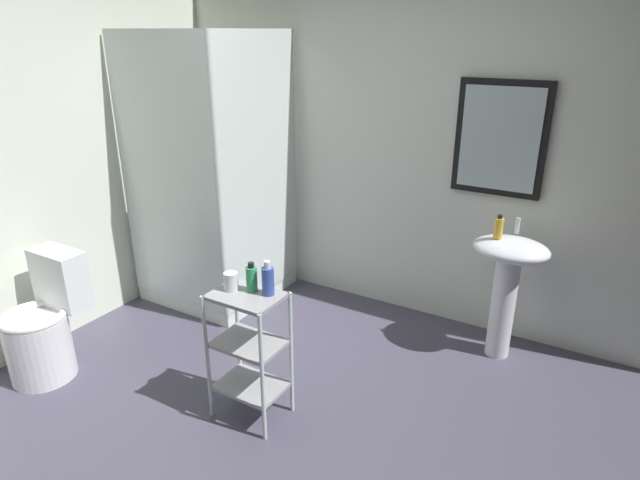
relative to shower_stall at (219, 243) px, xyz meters
name	(u,v)px	position (x,y,z in m)	size (l,w,h in m)	color
ground_plane	(252,451)	(1.22, -1.22, -0.47)	(4.20, 4.20, 0.02)	#484557
wall_back	(405,143)	(1.23, 0.63, 0.79)	(4.20, 0.14, 2.50)	silver
shower_stall	(219,243)	(0.00, 0.00, 0.00)	(0.92, 0.92, 2.00)	white
pedestal_sink	(507,274)	(2.09, 0.30, 0.12)	(0.46, 0.37, 0.81)	white
sink_faucet	(518,226)	(2.09, 0.42, 0.40)	(0.03, 0.03, 0.10)	silver
toilet	(45,327)	(-0.26, -1.31, -0.15)	(0.37, 0.49, 0.76)	white
storage_cart	(249,346)	(1.05, -0.99, -0.03)	(0.38, 0.28, 0.74)	silver
hand_soap_bottle	(499,228)	(2.00, 0.28, 0.41)	(0.05, 0.05, 0.15)	gold
body_wash_bottle_green	(252,278)	(1.06, -0.94, 0.35)	(0.06, 0.06, 0.16)	#309C5E
shampoo_bottle_blue	(268,280)	(1.15, -0.93, 0.36)	(0.06, 0.06, 0.18)	#3750B1
rinse_cup	(231,281)	(0.96, -0.99, 0.32)	(0.07, 0.07, 0.10)	silver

